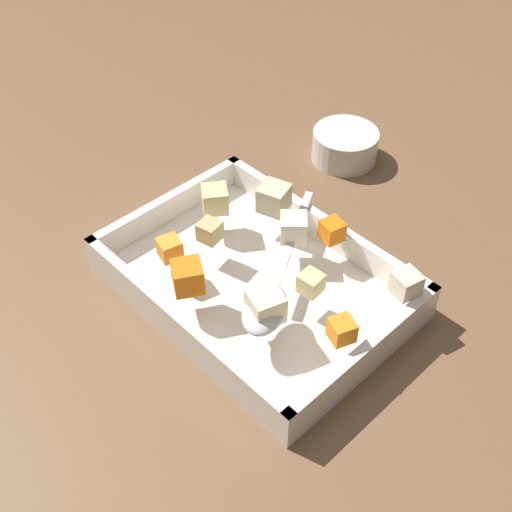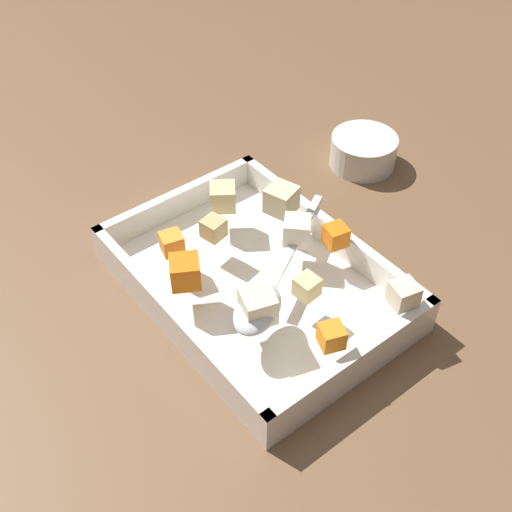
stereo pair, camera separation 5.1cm
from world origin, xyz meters
The scene contains 15 objects.
ground_plane centered at (0.00, 0.00, 0.00)m, with size 4.00×4.00×0.00m, color brown.
baking_dish centered at (0.02, 0.02, 0.01)m, with size 0.34×0.24×0.05m.
carrot_chunk_rim_edge centered at (0.04, 0.10, 0.07)m, with size 0.03×0.03×0.03m, color orange.
carrot_chunk_heap_side centered at (0.09, 0.08, 0.06)m, with size 0.02×0.02×0.02m, color orange.
carrot_chunk_far_left centered at (-0.01, -0.07, 0.06)m, with size 0.02×0.02×0.02m, color orange.
carrot_chunk_mid_left centered at (-0.12, 0.03, 0.06)m, with size 0.02×0.02×0.02m, color orange.
potato_chunk_back_center centered at (-0.06, 0.01, 0.06)m, with size 0.02×0.02×0.02m, color #E0CC89.
potato_chunk_corner_sw centered at (-0.05, 0.07, 0.07)m, with size 0.03×0.03×0.03m, color beige.
potato_chunk_far_right centered at (0.12, -0.01, 0.07)m, with size 0.03×0.03×0.03m, color #E0CC89.
potato_chunk_center centered at (0.08, 0.03, 0.06)m, with size 0.02×0.02×0.02m, color tan.
potato_chunk_mid_right centered at (0.07, -0.06, 0.07)m, with size 0.03×0.03×0.03m, color beige.
parsnip_chunk_near_spoon centered at (-0.13, -0.07, 0.06)m, with size 0.03×0.03×0.03m, color beige.
parsnip_chunk_near_left centered at (0.02, -0.04, 0.07)m, with size 0.03×0.03×0.03m, color silver.
serving_spoon centered at (-0.04, 0.06, 0.06)m, with size 0.15×0.23×0.02m.
small_prep_bowl centered at (0.12, -0.26, 0.02)m, with size 0.10×0.10×0.05m, color silver.
Camera 1 is at (-0.36, 0.39, 0.58)m, focal length 45.85 mm.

